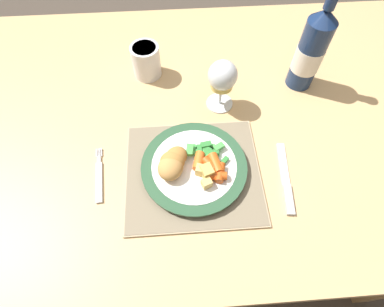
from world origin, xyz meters
TOP-DOWN VIEW (x-y plane):
  - ground_plane at (0.00, 0.00)m, footprint 6.00×6.00m
  - dining_table at (0.00, 0.00)m, footprint 1.33×0.90m
  - placemat at (-0.05, -0.18)m, footprint 0.30×0.27m
  - dinner_plate at (-0.05, -0.17)m, footprint 0.24×0.24m
  - breaded_croquettes at (-0.09, -0.17)m, footprint 0.08×0.10m
  - green_beans_pile at (-0.02, -0.14)m, footprint 0.10×0.06m
  - glazed_carrots at (-0.01, -0.18)m, footprint 0.07×0.08m
  - fork at (-0.26, -0.17)m, footprint 0.03×0.14m
  - table_knife at (0.16, -0.22)m, footprint 0.04×0.18m
  - wine_glass at (0.04, 0.03)m, footprint 0.07×0.07m
  - bottle at (0.26, 0.09)m, footprint 0.07×0.07m
  - roast_potatoes at (-0.02, -0.20)m, footprint 0.04×0.06m
  - drinking_cup at (-0.15, 0.15)m, footprint 0.08×0.08m

SIDE VIEW (x-z plane):
  - ground_plane at x=0.00m, z-range 0.00..0.00m
  - dining_table at x=0.00m, z-range 0.28..1.02m
  - fork at x=-0.26m, z-range 0.74..0.75m
  - table_knife at x=0.16m, z-range 0.74..0.75m
  - placemat at x=-0.05m, z-range 0.74..0.75m
  - dinner_plate at x=-0.05m, z-range 0.75..0.77m
  - green_beans_pile at x=-0.02m, z-range 0.76..0.78m
  - glazed_carrots at x=-0.01m, z-range 0.76..0.79m
  - roast_potatoes at x=-0.02m, z-range 0.76..0.79m
  - breaded_croquettes at x=-0.09m, z-range 0.77..0.81m
  - drinking_cup at x=-0.15m, z-range 0.74..0.83m
  - wine_glass at x=0.04m, z-range 0.76..0.90m
  - bottle at x=0.26m, z-range 0.70..1.00m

